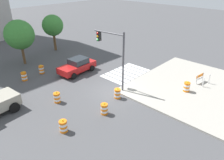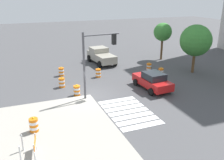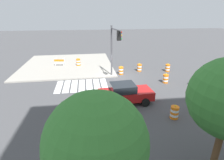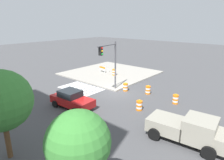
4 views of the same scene
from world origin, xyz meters
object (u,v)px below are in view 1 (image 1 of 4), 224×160
(traffic_barrel_crosswalk_end, at_px, (57,98))
(traffic_barrel_median_near, at_px, (63,126))
(sports_car, at_px, (77,66))
(traffic_barrel_far_curb, at_px, (117,93))
(traffic_barrel_on_sidewalk, at_px, (187,87))
(construction_barricade, at_px, (201,78))
(street_tree_streetside_near, at_px, (19,35))
(traffic_barrel_median_far, at_px, (104,109))
(traffic_barrel_lane_center, at_px, (24,76))
(traffic_light_pole, at_px, (113,50))
(street_tree_streetside_mid, at_px, (53,26))
(traffic_barrel_near_corner, at_px, (41,70))

(traffic_barrel_crosswalk_end, height_order, traffic_barrel_median_near, same)
(sports_car, height_order, traffic_barrel_far_curb, sports_car)
(traffic_barrel_crosswalk_end, xyz_separation_m, traffic_barrel_on_sidewalk, (9.14, -7.42, 0.15))
(construction_barricade, relative_size, street_tree_streetside_near, 0.25)
(traffic_barrel_median_far, height_order, traffic_barrel_lane_center, same)
(traffic_barrel_median_far, xyz_separation_m, traffic_barrel_on_sidewalk, (7.59, -3.24, 0.15))
(traffic_barrel_median_near, bearing_deg, traffic_barrel_lane_center, 78.34)
(traffic_barrel_lane_center, distance_m, street_tree_streetside_near, 5.82)
(traffic_barrel_crosswalk_end, height_order, traffic_light_pole, traffic_light_pole)
(traffic_barrel_median_near, relative_size, traffic_barrel_far_curb, 1.00)
(sports_car, relative_size, traffic_barrel_crosswalk_end, 4.31)
(sports_car, distance_m, construction_barricade, 13.05)
(traffic_barrel_far_curb, bearing_deg, traffic_barrel_crosswalk_end, 140.40)
(sports_car, bearing_deg, construction_barricade, -59.96)
(traffic_barrel_lane_center, bearing_deg, traffic_barrel_far_curb, -67.31)
(traffic_barrel_far_curb, height_order, street_tree_streetside_mid, street_tree_streetside_mid)
(traffic_barrel_median_far, relative_size, traffic_barrel_on_sidewalk, 1.00)
(traffic_barrel_near_corner, relative_size, street_tree_streetside_mid, 0.20)
(traffic_barrel_median_near, height_order, construction_barricade, construction_barricade)
(sports_car, distance_m, street_tree_streetside_mid, 9.42)
(traffic_barrel_near_corner, bearing_deg, construction_barricade, -56.17)
(sports_car, xyz_separation_m, traffic_barrel_near_corner, (-2.89, 2.76, -0.36))
(traffic_barrel_crosswalk_end, distance_m, construction_barricade, 13.99)
(traffic_light_pole, relative_size, street_tree_streetside_near, 1.03)
(traffic_barrel_median_near, relative_size, traffic_barrel_lane_center, 1.00)
(traffic_barrel_median_far, bearing_deg, traffic_light_pole, 33.66)
(traffic_barrel_far_curb, bearing_deg, street_tree_streetside_near, 97.07)
(street_tree_streetside_near, xyz_separation_m, street_tree_streetside_mid, (5.59, 1.70, -0.07))
(traffic_barrel_crosswalk_end, height_order, construction_barricade, construction_barricade)
(traffic_barrel_median_near, xyz_separation_m, traffic_barrel_median_far, (3.44, -0.62, 0.00))
(traffic_barrel_lane_center, height_order, street_tree_streetside_mid, street_tree_streetside_mid)
(traffic_light_pole, distance_m, street_tree_streetside_near, 12.56)
(sports_car, height_order, traffic_barrel_crosswalk_end, sports_car)
(street_tree_streetside_mid, bearing_deg, traffic_barrel_lane_center, -142.32)
(traffic_barrel_on_sidewalk, bearing_deg, traffic_barrel_lane_center, 123.77)
(sports_car, bearing_deg, traffic_barrel_median_far, -114.82)
(traffic_barrel_median_far, xyz_separation_m, street_tree_streetside_near, (0.79, 14.62, 3.15))
(traffic_barrel_far_curb, bearing_deg, traffic_barrel_median_far, -161.75)
(traffic_barrel_median_near, relative_size, street_tree_streetside_mid, 0.20)
(street_tree_streetside_mid, bearing_deg, traffic_barrel_far_curb, -104.04)
(traffic_light_pole, relative_size, street_tree_streetside_mid, 1.10)
(traffic_barrel_near_corner, bearing_deg, traffic_barrel_on_sidewalk, -63.36)
(sports_car, bearing_deg, street_tree_streetside_near, 112.09)
(street_tree_streetside_mid, bearing_deg, traffic_barrel_median_near, -122.02)
(construction_barricade, distance_m, traffic_light_pole, 9.39)
(traffic_barrel_far_curb, distance_m, street_tree_streetside_mid, 16.27)
(traffic_barrel_median_near, distance_m, traffic_barrel_on_sidewalk, 11.69)
(traffic_barrel_median_near, distance_m, traffic_light_pole, 8.01)
(traffic_light_pole, bearing_deg, traffic_barrel_lane_center, 122.39)
(sports_car, bearing_deg, traffic_light_pole, -90.18)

